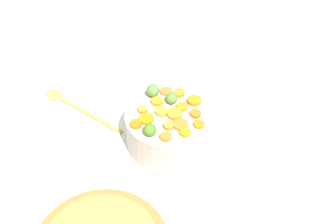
{
  "coord_description": "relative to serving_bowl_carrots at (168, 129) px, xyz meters",
  "views": [
    {
      "loc": [
        0.12,
        -0.81,
        0.95
      ],
      "look_at": [
        -0.02,
        0.01,
        0.14
      ],
      "focal_mm": 48.09,
      "sensor_mm": 36.0,
      "label": 1
    }
  ],
  "objects": [
    {
      "name": "carrot_slice_0",
      "position": [
        0.07,
        0.01,
        0.06
      ],
      "size": [
        0.03,
        0.03,
        0.01
      ],
      "primitive_type": "cylinder",
      "rotation": [
        0.0,
        0.0,
        4.69
      ],
      "color": "orange",
      "rests_on": "serving_bowl_carrots"
    },
    {
      "name": "carrot_slice_9",
      "position": [
        -0.02,
        0.0,
        0.06
      ],
      "size": [
        0.04,
        0.04,
        0.01
      ],
      "primitive_type": "cylinder",
      "rotation": [
        0.0,
        0.0,
        3.1
      ],
      "color": "orange",
      "rests_on": "serving_bowl_carrots"
    },
    {
      "name": "carrot_slice_10",
      "position": [
        0.08,
        -0.03,
        0.06
      ],
      "size": [
        0.03,
        0.03,
        0.01
      ],
      "primitive_type": "cylinder",
      "rotation": [
        0.0,
        0.0,
        6.27
      ],
      "color": "orange",
      "rests_on": "serving_bowl_carrots"
    },
    {
      "name": "carrot_slice_4",
      "position": [
        0.06,
        0.06,
        0.06
      ],
      "size": [
        0.05,
        0.05,
        0.01
      ],
      "primitive_type": "cylinder",
      "rotation": [
        0.0,
        0.0,
        0.31
      ],
      "color": "orange",
      "rests_on": "serving_bowl_carrots"
    },
    {
      "name": "carrot_slice_14",
      "position": [
        0.05,
        -0.06,
        0.06
      ],
      "size": [
        0.03,
        0.03,
        0.01
      ],
      "primitive_type": "cylinder",
      "rotation": [
        0.0,
        0.0,
        5.01
      ],
      "color": "orange",
      "rests_on": "serving_bowl_carrots"
    },
    {
      "name": "carrot_slice_12",
      "position": [
        -0.07,
        -0.05,
        0.06
      ],
      "size": [
        0.04,
        0.04,
        0.01
      ],
      "primitive_type": "cylinder",
      "rotation": [
        0.0,
        0.0,
        3.86
      ],
      "color": "orange",
      "rests_on": "serving_bowl_carrots"
    },
    {
      "name": "serving_bowl_carrots",
      "position": [
        0.0,
        0.0,
        0.0
      ],
      "size": [
        0.23,
        0.23,
        0.11
      ],
      "primitive_type": "cylinder",
      "color": "#B8A69A",
      "rests_on": "tabletop"
    },
    {
      "name": "carrot_slice_3",
      "position": [
        0.04,
        -0.03,
        0.06
      ],
      "size": [
        0.05,
        0.05,
        0.01
      ],
      "primitive_type": "cylinder",
      "rotation": [
        0.0,
        0.0,
        5.85
      ],
      "color": "orange",
      "rests_on": "serving_bowl_carrots"
    },
    {
      "name": "carrot_slice_5",
      "position": [
        -0.04,
        0.04,
        0.06
      ],
      "size": [
        0.03,
        0.03,
        0.01
      ],
      "primitive_type": "cylinder",
      "rotation": [
        0.0,
        0.0,
        3.15
      ],
      "color": "orange",
      "rests_on": "serving_bowl_carrots"
    },
    {
      "name": "brussels_sprout_1",
      "position": [
        0.0,
        0.05,
        0.07
      ],
      "size": [
        0.03,
        0.03,
        0.03
      ],
      "primitive_type": "sphere",
      "color": "#538935",
      "rests_on": "serving_bowl_carrots"
    },
    {
      "name": "carrot_slice_15",
      "position": [
        0.01,
        -0.04,
        0.06
      ],
      "size": [
        0.04,
        0.04,
        0.01
      ],
      "primitive_type": "cylinder",
      "rotation": [
        0.0,
        0.0,
        0.61
      ],
      "color": "orange",
      "rests_on": "serving_bowl_carrots"
    },
    {
      "name": "carrot_slice_6",
      "position": [
        0.01,
        -0.08,
        0.06
      ],
      "size": [
        0.04,
        0.04,
        0.01
      ],
      "primitive_type": "cylinder",
      "rotation": [
        0.0,
        0.0,
        2.67
      ],
      "color": "orange",
      "rests_on": "serving_bowl_carrots"
    },
    {
      "name": "wooden_spoon",
      "position": [
        -0.32,
        0.1,
        -0.05
      ],
      "size": [
        0.28,
        0.16,
        0.01
      ],
      "color": "tan",
      "rests_on": "tabletop"
    },
    {
      "name": "brussels_sprout_2",
      "position": [
        -0.05,
        0.07,
        0.07
      ],
      "size": [
        0.04,
        0.04,
        0.04
      ],
      "primitive_type": "sphere",
      "color": "#56803D",
      "rests_on": "serving_bowl_carrots"
    },
    {
      "name": "tabletop",
      "position": [
        0.02,
        -0.01,
        -0.06
      ],
      "size": [
        2.4,
        2.4,
        0.02
      ],
      "primitive_type": "cube",
      "color": "silver",
      "rests_on": "ground"
    },
    {
      "name": "carrot_slice_8",
      "position": [
        0.01,
        0.08,
        0.06
      ],
      "size": [
        0.03,
        0.03,
        0.01
      ],
      "primitive_type": "cylinder",
      "rotation": [
        0.0,
        0.0,
        3.22
      ],
      "color": "orange",
      "rests_on": "serving_bowl_carrots"
    },
    {
      "name": "carrot_slice_11",
      "position": [
        -0.07,
        0.0,
        0.06
      ],
      "size": [
        0.03,
        0.03,
        0.01
      ],
      "primitive_type": "cylinder",
      "rotation": [
        0.0,
        0.0,
        4.63
      ],
      "color": "orange",
      "rests_on": "serving_bowl_carrots"
    },
    {
      "name": "carrot_slice_7",
      "position": [
        0.02,
        0.0,
        0.06
      ],
      "size": [
        0.06,
        0.06,
        0.01
      ],
      "primitive_type": "cylinder",
      "rotation": [
        0.0,
        0.0,
        0.7
      ],
      "color": "orange",
      "rests_on": "serving_bowl_carrots"
    },
    {
      "name": "carrot_slice_13",
      "position": [
        -0.02,
        0.09,
        0.06
      ],
      "size": [
        0.04,
        0.04,
        0.01
      ],
      "primitive_type": "cylinder",
      "rotation": [
        0.0,
        0.0,
        1.2
      ],
      "color": "orange",
      "rests_on": "serving_bowl_carrots"
    },
    {
      "name": "brussels_sprout_0",
      "position": [
        -0.03,
        -0.08,
        0.07
      ],
      "size": [
        0.03,
        0.03,
        0.03
      ],
      "primitive_type": "sphere",
      "color": "#4B8024",
      "rests_on": "serving_bowl_carrots"
    },
    {
      "name": "carrot_slice_1",
      "position": [
        -0.05,
        -0.03,
        0.06
      ],
      "size": [
        0.05,
        0.05,
        0.01
      ],
      "primitive_type": "cylinder",
      "rotation": [
        0.0,
        0.0,
        2.44
      ],
      "color": "orange",
      "rests_on": "serving_bowl_carrots"
    },
    {
      "name": "carrot_slice_2",
      "position": [
        0.03,
        0.03,
        0.06
      ],
      "size": [
        0.03,
        0.03,
        0.01
      ],
      "primitive_type": "cylinder",
      "rotation": [
        0.0,
        0.0,
        0.1
      ],
      "color": "orange",
      "rests_on": "serving_bowl_carrots"
    }
  ]
}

